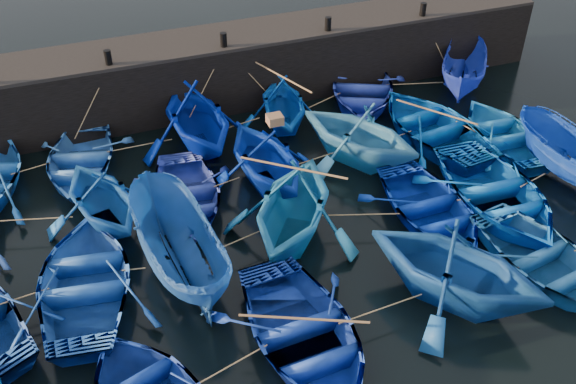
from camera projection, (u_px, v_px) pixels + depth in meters
name	position (u px, v px, depth m)	size (l,w,h in m)	color
ground	(330.00, 281.00, 17.07)	(120.00, 120.00, 0.00)	black
quay_wall	(220.00, 71.00, 24.13)	(26.00, 2.50, 2.50)	black
quay_top	(217.00, 38.00, 23.34)	(26.00, 2.50, 0.12)	black
bollard_1	(108.00, 57.00, 21.35)	(0.24, 0.24, 0.50)	black
bollard_2	(224.00, 40.00, 22.48)	(0.24, 0.24, 0.50)	black
bollard_3	(328.00, 24.00, 23.61)	(0.24, 0.24, 0.50)	black
bollard_4	(423.00, 9.00, 24.73)	(0.24, 0.24, 0.50)	black
boat_1	(79.00, 160.00, 20.80)	(3.20, 4.47, 0.93)	blue
boat_2	(196.00, 117.00, 21.47)	(4.01, 4.65, 2.45)	#001E9C
boat_3	(283.00, 103.00, 22.73)	(3.22, 3.73, 1.96)	blue
boat_4	(362.00, 90.00, 24.47)	(3.56, 4.98, 1.03)	#21349C
boat_5	(464.00, 71.00, 24.95)	(1.69, 4.49, 1.74)	blue
boat_7	(102.00, 197.00, 18.30)	(3.36, 3.89, 2.05)	#1352A3
boat_8	(186.00, 195.00, 19.29)	(3.16, 4.41, 0.92)	#283B9F
boat_9	(266.00, 157.00, 19.78)	(3.67, 4.25, 2.24)	#0328A1
boat_10	(359.00, 132.00, 20.85)	(3.79, 4.39, 2.31)	#317BBC
boat_11	(434.00, 126.00, 22.29)	(3.77, 5.27, 1.09)	#014597
boat_12	(505.00, 133.00, 22.09)	(3.18, 4.44, 0.92)	blue
boat_14	(86.00, 280.00, 16.36)	(3.58, 5.01, 1.04)	#1849A5
boat_15	(178.00, 248.00, 16.67)	(1.88, 4.98, 1.93)	#174A8D
boat_16	(293.00, 204.00, 17.74)	(3.95, 4.59, 2.41)	#1E79C6
boat_17	(431.00, 209.00, 18.75)	(3.28, 4.59, 0.95)	#05299E
boat_18	(496.00, 193.00, 19.23)	(3.80, 5.31, 1.10)	blue
boat_19	(571.00, 159.00, 20.09)	(1.71, 4.53, 1.75)	#0B38A5
boat_22	(304.00, 335.00, 14.94)	(3.60, 5.04, 1.05)	#11339C
boat_23	(457.00, 265.00, 15.77)	(4.05, 4.69, 2.47)	navy
boat_24	(546.00, 261.00, 16.98)	(3.32, 4.64, 0.96)	#1C5D97
wooden_crate	(275.00, 119.00, 19.10)	(0.46, 0.41, 0.28)	brown
mooring_ropes	(269.00, 156.00, 20.22)	(17.75, 12.07, 2.10)	tan
loose_oars	(334.00, 154.00, 18.91)	(9.94, 11.76, 1.43)	#99724C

